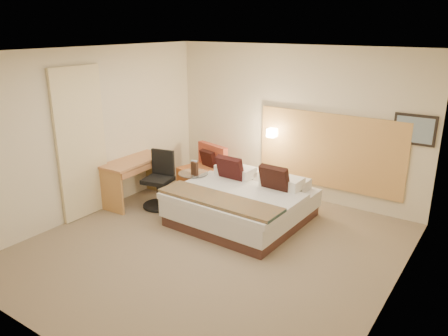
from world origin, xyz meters
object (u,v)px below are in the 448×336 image
Objects in this scene: side_table at (193,187)px; desk at (135,169)px; bed at (243,202)px; desk_chair at (160,184)px; lounge_chair at (204,171)px.

desk is (-0.92, -0.47, 0.29)m from side_table.
bed is 1.57× the size of desk.
desk_chair reaches higher than bed.
desk is (-1.99, -0.38, 0.30)m from bed.
desk is at bearing -169.22° from bed.
side_table is at bearing 44.35° from desk_chair.
side_table is at bearing -65.71° from lounge_chair.
desk is at bearing -152.76° from side_table.
lounge_chair is 1.42m from desk.
desk_chair reaches higher than lounge_chair.
side_table is at bearing 174.96° from bed.
lounge_chair is 1.52× the size of side_table.
desk_chair is (-0.06, -1.21, 0.08)m from lounge_chair.
desk_chair is (-0.42, -0.41, 0.08)m from side_table.
desk is 0.55m from desk_chair.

